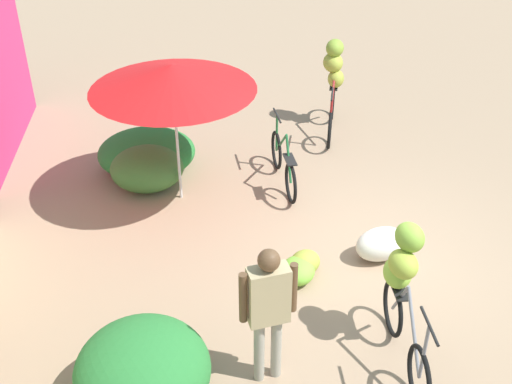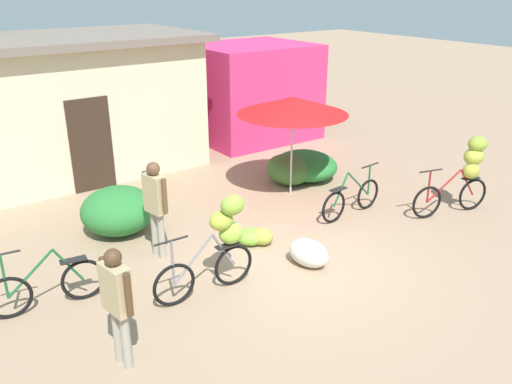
% 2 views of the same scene
% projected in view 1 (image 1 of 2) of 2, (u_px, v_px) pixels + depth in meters
% --- Properties ---
extents(ground_plane, '(60.00, 60.00, 0.00)m').
position_uv_depth(ground_plane, '(373.00, 262.00, 8.23)').
color(ground_plane, '#9A7D62').
extents(hedge_bush_front_left, '(1.32, 1.32, 0.84)m').
position_uv_depth(hedge_bush_front_left, '(143.00, 371.00, 6.17)').
color(hedge_bush_front_left, '#297432').
rests_on(hedge_bush_front_left, ground).
extents(hedge_bush_front_right, '(0.92, 1.09, 0.66)m').
position_uv_depth(hedge_bush_front_right, '(147.00, 169.00, 9.56)').
color(hedge_bush_front_right, '#3B692F').
rests_on(hedge_bush_front_right, ground).
extents(hedge_bush_mid, '(1.36, 1.52, 0.62)m').
position_uv_depth(hedge_bush_mid, '(147.00, 153.00, 10.01)').
color(hedge_bush_mid, '#257230').
rests_on(hedge_bush_mid, ground).
extents(market_umbrella, '(2.27, 2.27, 2.08)m').
position_uv_depth(market_umbrella, '(172.00, 77.00, 8.48)').
color(market_umbrella, beige).
rests_on(market_umbrella, ground).
extents(bicycle_near_pile, '(1.62, 0.41, 1.46)m').
position_uv_depth(bicycle_near_pile, '(404.00, 285.00, 6.59)').
color(bicycle_near_pile, black).
rests_on(bicycle_near_pile, ground).
extents(bicycle_center_loaded, '(1.61, 0.20, 0.93)m').
position_uv_depth(bicycle_center_loaded, '(283.00, 164.00, 9.66)').
color(bicycle_center_loaded, black).
rests_on(bicycle_center_loaded, ground).
extents(bicycle_by_shop, '(1.70, 0.55, 1.51)m').
position_uv_depth(bicycle_by_shop, '(333.00, 77.00, 11.06)').
color(bicycle_by_shop, black).
rests_on(bicycle_by_shop, ground).
extents(banana_pile_on_ground, '(0.68, 0.63, 0.30)m').
position_uv_depth(banana_pile_on_ground, '(301.00, 267.00, 7.91)').
color(banana_pile_on_ground, '#97A338').
rests_on(banana_pile_on_ground, ground).
extents(produce_sack, '(0.60, 0.79, 0.44)m').
position_uv_depth(produce_sack, '(381.00, 244.00, 8.19)').
color(produce_sack, silver).
rests_on(produce_sack, ground).
extents(person_bystander, '(0.27, 0.57, 1.64)m').
position_uv_depth(person_bystander, '(268.00, 304.00, 6.12)').
color(person_bystander, gray).
rests_on(person_bystander, ground).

